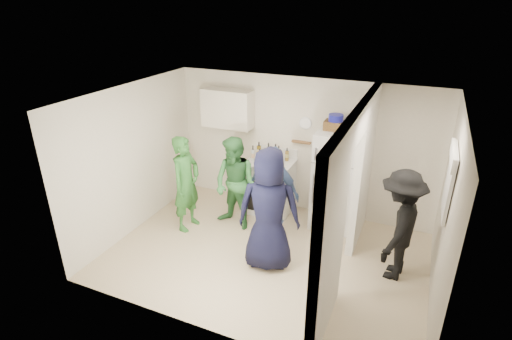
{
  "coord_description": "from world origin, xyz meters",
  "views": [
    {
      "loc": [
        1.95,
        -4.85,
        3.78
      ],
      "look_at": [
        -0.34,
        0.4,
        1.25
      ],
      "focal_mm": 28.0,
      "sensor_mm": 36.0,
      "label": 1
    }
  ],
  "objects_px": {
    "person_green_center": "(235,184)",
    "person_green_left": "(186,184)",
    "blue_bowl": "(336,118)",
    "person_navy": "(269,210)",
    "person_nook": "(399,226)",
    "wicker_basket": "(335,125)",
    "stove": "(270,186)",
    "fridge": "(336,180)",
    "yellow_cup_stack_top": "(354,128)",
    "person_denim": "(272,192)"
  },
  "relations": [
    {
      "from": "blue_bowl",
      "to": "person_green_center",
      "type": "bearing_deg",
      "value": -151.82
    },
    {
      "from": "person_denim",
      "to": "person_nook",
      "type": "height_order",
      "value": "person_nook"
    },
    {
      "from": "yellow_cup_stack_top",
      "to": "person_green_left",
      "type": "bearing_deg",
      "value": -158.7
    },
    {
      "from": "fridge",
      "to": "person_navy",
      "type": "bearing_deg",
      "value": -112.18
    },
    {
      "from": "fridge",
      "to": "person_navy",
      "type": "height_order",
      "value": "person_navy"
    },
    {
      "from": "wicker_basket",
      "to": "person_navy",
      "type": "bearing_deg",
      "value": -108.33
    },
    {
      "from": "stove",
      "to": "blue_bowl",
      "type": "height_order",
      "value": "blue_bowl"
    },
    {
      "from": "fridge",
      "to": "person_denim",
      "type": "height_order",
      "value": "fridge"
    },
    {
      "from": "blue_bowl",
      "to": "person_navy",
      "type": "height_order",
      "value": "blue_bowl"
    },
    {
      "from": "blue_bowl",
      "to": "person_denim",
      "type": "xyz_separation_m",
      "value": [
        -0.78,
        -0.78,
        -1.15
      ]
    },
    {
      "from": "stove",
      "to": "blue_bowl",
      "type": "distance_m",
      "value": 1.83
    },
    {
      "from": "person_green_center",
      "to": "person_navy",
      "type": "height_order",
      "value": "person_navy"
    },
    {
      "from": "stove",
      "to": "person_navy",
      "type": "height_order",
      "value": "person_navy"
    },
    {
      "from": "person_denim",
      "to": "person_green_left",
      "type": "bearing_deg",
      "value": -159.43
    },
    {
      "from": "person_green_center",
      "to": "fridge",
      "type": "bearing_deg",
      "value": 38.11
    },
    {
      "from": "person_green_left",
      "to": "person_navy",
      "type": "relative_size",
      "value": 0.9
    },
    {
      "from": "person_green_center",
      "to": "person_green_left",
      "type": "bearing_deg",
      "value": -141.71
    },
    {
      "from": "person_nook",
      "to": "wicker_basket",
      "type": "bearing_deg",
      "value": -121.98
    },
    {
      "from": "fridge",
      "to": "blue_bowl",
      "type": "xyz_separation_m",
      "value": [
        -0.1,
        0.05,
        1.08
      ]
    },
    {
      "from": "stove",
      "to": "person_nook",
      "type": "xyz_separation_m",
      "value": [
        2.35,
        -1.05,
        0.33
      ]
    },
    {
      "from": "stove",
      "to": "person_green_center",
      "type": "bearing_deg",
      "value": -113.78
    },
    {
      "from": "fridge",
      "to": "person_green_left",
      "type": "relative_size",
      "value": 1.04
    },
    {
      "from": "yellow_cup_stack_top",
      "to": "person_green_center",
      "type": "distance_m",
      "value": 2.16
    },
    {
      "from": "person_nook",
      "to": "fridge",
      "type": "bearing_deg",
      "value": -123.03
    },
    {
      "from": "yellow_cup_stack_top",
      "to": "person_green_center",
      "type": "xyz_separation_m",
      "value": [
        -1.78,
        -0.63,
        -1.05
      ]
    },
    {
      "from": "wicker_basket",
      "to": "yellow_cup_stack_top",
      "type": "xyz_separation_m",
      "value": [
        0.32,
        -0.15,
        0.05
      ]
    },
    {
      "from": "person_green_left",
      "to": "person_denim",
      "type": "bearing_deg",
      "value": -71.18
    },
    {
      "from": "stove",
      "to": "person_green_left",
      "type": "bearing_deg",
      "value": -134.25
    },
    {
      "from": "blue_bowl",
      "to": "person_green_center",
      "type": "distance_m",
      "value": 2.0
    },
    {
      "from": "blue_bowl",
      "to": "person_nook",
      "type": "bearing_deg",
      "value": -41.05
    },
    {
      "from": "blue_bowl",
      "to": "person_navy",
      "type": "relative_size",
      "value": 0.13
    },
    {
      "from": "person_green_left",
      "to": "person_denim",
      "type": "relative_size",
      "value": 1.05
    },
    {
      "from": "blue_bowl",
      "to": "person_nook",
      "type": "height_order",
      "value": "blue_bowl"
    },
    {
      "from": "fridge",
      "to": "yellow_cup_stack_top",
      "type": "height_order",
      "value": "yellow_cup_stack_top"
    },
    {
      "from": "yellow_cup_stack_top",
      "to": "person_navy",
      "type": "height_order",
      "value": "yellow_cup_stack_top"
    },
    {
      "from": "person_green_left",
      "to": "person_denim",
      "type": "xyz_separation_m",
      "value": [
        1.43,
        0.36,
        -0.04
      ]
    },
    {
      "from": "stove",
      "to": "person_denim",
      "type": "height_order",
      "value": "person_denim"
    },
    {
      "from": "fridge",
      "to": "person_nook",
      "type": "height_order",
      "value": "fridge"
    },
    {
      "from": "person_green_center",
      "to": "wicker_basket",
      "type": "bearing_deg",
      "value": 41.16
    },
    {
      "from": "person_navy",
      "to": "person_nook",
      "type": "height_order",
      "value": "person_navy"
    },
    {
      "from": "stove",
      "to": "yellow_cup_stack_top",
      "type": "bearing_deg",
      "value": -5.16
    },
    {
      "from": "wicker_basket",
      "to": "yellow_cup_stack_top",
      "type": "height_order",
      "value": "yellow_cup_stack_top"
    },
    {
      "from": "person_navy",
      "to": "person_nook",
      "type": "relative_size",
      "value": 1.13
    },
    {
      "from": "blue_bowl",
      "to": "person_denim",
      "type": "distance_m",
      "value": 1.59
    },
    {
      "from": "fridge",
      "to": "blue_bowl",
      "type": "height_order",
      "value": "blue_bowl"
    },
    {
      "from": "person_navy",
      "to": "person_nook",
      "type": "distance_m",
      "value": 1.83
    },
    {
      "from": "person_navy",
      "to": "wicker_basket",
      "type": "bearing_deg",
      "value": -124.65
    },
    {
      "from": "blue_bowl",
      "to": "yellow_cup_stack_top",
      "type": "height_order",
      "value": "blue_bowl"
    },
    {
      "from": "fridge",
      "to": "person_denim",
      "type": "relative_size",
      "value": 1.09
    },
    {
      "from": "person_denim",
      "to": "person_nook",
      "type": "relative_size",
      "value": 0.97
    }
  ]
}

